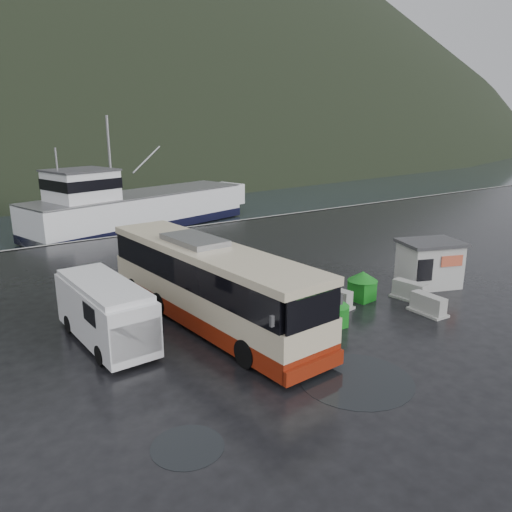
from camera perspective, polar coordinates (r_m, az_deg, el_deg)
ground at (r=21.10m, az=1.27°, el=-8.08°), size 160.00×160.00×0.00m
quay_edge at (r=38.40m, az=-16.38°, el=2.05°), size 160.00×0.60×1.50m
coach_bus at (r=21.62m, az=-5.32°, el=-7.55°), size 4.06×12.87×3.59m
white_van at (r=20.62m, az=-16.61°, el=-9.33°), size 2.33×6.02×2.47m
waste_bin_left at (r=21.40m, az=8.77°, el=-7.92°), size 1.04×1.04×1.33m
waste_bin_right at (r=24.62m, az=11.96°, el=-4.94°), size 1.14×1.14×1.44m
dome_tent at (r=19.20m, az=3.49°, el=-10.57°), size 2.24×2.89×1.05m
ticket_kiosk at (r=27.66m, az=18.98°, el=-3.19°), size 3.66×3.21×2.39m
jersey_barrier_a at (r=23.58m, az=8.98°, el=-5.70°), size 1.18×1.86×0.86m
jersey_barrier_b at (r=23.77m, az=18.99°, el=-6.20°), size 0.93×1.76×0.86m
jersey_barrier_c at (r=25.34m, az=17.07°, el=-4.71°), size 1.09×1.84×0.87m
fishing_trawler at (r=47.91m, az=-13.01°, el=4.81°), size 25.93×12.05×10.14m
puddles at (r=19.57m, az=6.96°, el=-10.13°), size 12.92×11.00×0.01m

